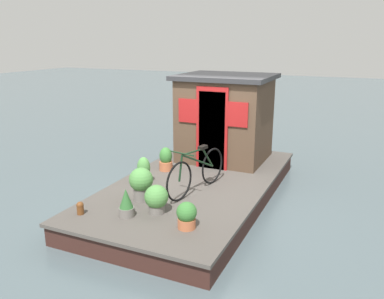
% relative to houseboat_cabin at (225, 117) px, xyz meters
% --- Properties ---
extents(ground_plane, '(60.00, 60.00, 0.00)m').
position_rel_houseboat_cabin_xyz_m(ground_plane, '(-1.68, 0.00, -1.41)').
color(ground_plane, '#4C5B60').
extents(houseboat_deck, '(5.58, 2.85, 0.40)m').
position_rel_houseboat_cabin_xyz_m(houseboat_deck, '(-1.68, 0.00, -1.20)').
color(houseboat_deck, '#4C4742').
rests_on(houseboat_deck, ground_plane).
extents(houseboat_cabin, '(1.85, 2.10, 1.99)m').
position_rel_houseboat_cabin_xyz_m(houseboat_cabin, '(0.00, 0.00, 0.00)').
color(houseboat_cabin, '#4C3828').
rests_on(houseboat_cabin, houseboat_deck).
extents(bicycle, '(1.76, 0.53, 0.86)m').
position_rel_houseboat_cabin_xyz_m(bicycle, '(-2.22, -0.25, -0.61)').
color(bicycle, black).
rests_on(bicycle, houseboat_deck).
extents(potted_plant_rosemary, '(0.25, 0.25, 0.47)m').
position_rel_houseboat_cabin_xyz_m(potted_plant_rosemary, '(-3.67, 0.34, -0.78)').
color(potted_plant_rosemary, slate).
rests_on(potted_plant_rosemary, houseboat_deck).
extents(potted_plant_mint, '(0.29, 0.29, 0.51)m').
position_rel_houseboat_cabin_xyz_m(potted_plant_mint, '(-1.36, 0.86, -0.76)').
color(potted_plant_mint, '#B2603D').
rests_on(potted_plant_mint, houseboat_deck).
extents(potted_plant_basil, '(0.31, 0.31, 0.42)m').
position_rel_houseboat_cabin_xyz_m(potted_plant_basil, '(-3.64, -0.71, -0.79)').
color(potted_plant_basil, '#B2603D').
rests_on(potted_plant_basil, houseboat_deck).
extents(potted_plant_thyme, '(0.43, 0.43, 0.59)m').
position_rel_houseboat_cabin_xyz_m(potted_plant_thyme, '(-2.99, 0.48, -0.67)').
color(potted_plant_thyme, slate).
rests_on(potted_plant_thyme, houseboat_deck).
extents(potted_plant_ivy, '(0.26, 0.26, 0.53)m').
position_rel_houseboat_cabin_xyz_m(potted_plant_ivy, '(-2.24, 0.88, -0.75)').
color(potted_plant_ivy, '#38383D').
rests_on(potted_plant_ivy, houseboat_deck).
extents(potted_plant_lavender, '(0.39, 0.39, 0.48)m').
position_rel_houseboat_cabin_xyz_m(potted_plant_lavender, '(-3.36, -0.03, -0.75)').
color(potted_plant_lavender, slate).
rests_on(potted_plant_lavender, houseboat_deck).
extents(mooring_bollard, '(0.12, 0.12, 0.22)m').
position_rel_houseboat_cabin_xyz_m(mooring_bollard, '(-3.92, 1.08, -0.89)').
color(mooring_bollard, brown).
rests_on(mooring_bollard, houseboat_deck).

